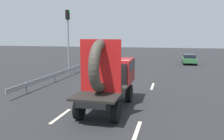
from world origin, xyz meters
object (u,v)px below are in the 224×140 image
Objects in this scene: distant_sedan at (113,60)px; flatbed_truck at (110,75)px; oncoming_car at (189,59)px; traffic_light at (68,33)px.

flatbed_truck is at bearing -77.03° from distant_sedan.
traffic_light is at bearing -139.06° from oncoming_car.
distant_sedan is at bearing -156.03° from oncoming_car.
distant_sedan is 10.09m from oncoming_car.
flatbed_truck is 11.97m from traffic_light.
traffic_light is 16.49m from oncoming_car.
traffic_light is (-2.98, -6.49, 3.26)m from distant_sedan.
flatbed_truck is at bearing -55.22° from traffic_light.
traffic_light is at bearing 124.78° from flatbed_truck.
distant_sedan is at bearing 65.31° from traffic_light.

